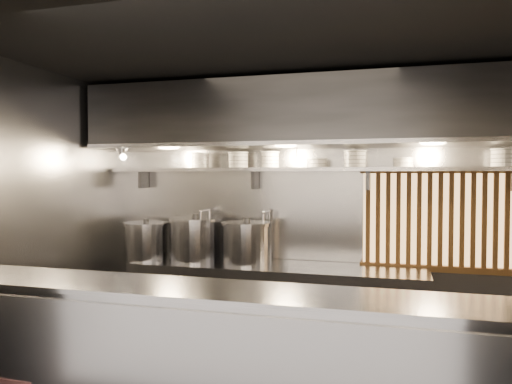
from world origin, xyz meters
The scene contains 22 objects.
ceiling centered at (0.00, 0.00, 2.80)m, with size 4.50×4.50×0.00m, color black.
wall_back centered at (0.00, 1.50, 1.40)m, with size 4.50×4.50×0.00m, color gray.
wall_left centered at (-2.25, 0.00, 1.40)m, with size 3.00×3.00×0.00m, color gray.
serving_counter centered at (0.00, -0.96, 0.57)m, with size 4.50×0.56×1.13m.
cooking_bench centered at (-0.30, 1.13, 0.45)m, with size 3.00×0.70×0.90m, color #99999E.
bowl_shelf centered at (0.00, 1.32, 1.88)m, with size 4.40×0.34×0.04m, color #99999E.
exhaust_hood centered at (0.00, 1.10, 2.42)m, with size 4.40×0.81×0.65m.
wood_screen centered at (1.30, 1.45, 1.38)m, with size 1.56×0.09×1.04m.
faucet_left centered at (-1.15, 1.37, 1.31)m, with size 0.04×0.30×0.50m.
faucet_right centered at (-0.45, 1.37, 1.31)m, with size 0.04×0.30×0.50m.
heat_lamp centered at (-1.90, 0.85, 2.07)m, with size 0.25×0.35×0.20m.
pendant_bulb centered at (-0.10, 1.20, 1.96)m, with size 0.09×0.09×0.19m.
stock_pot_left centered at (-1.75, 1.09, 1.10)m, with size 0.53×0.53×0.44m.
stock_pot_mid centered at (-1.20, 1.15, 1.13)m, with size 0.77×0.77×0.50m.
stock_pot_right centered at (-0.61, 1.14, 1.12)m, with size 0.66×0.66×0.47m.
bowl_stack_0 centered at (-1.20, 1.32, 1.98)m, with size 0.21×0.21×0.17m.
bowl_stack_1 centered at (-0.76, 1.32, 1.98)m, with size 0.23×0.23×0.17m.
bowl_stack_2 centered at (-0.41, 1.32, 1.99)m, with size 0.20×0.20×0.17m.
bowl_stack_3 centered at (0.09, 1.32, 1.95)m, with size 0.22×0.22×0.09m.
bowl_stack_4 centered at (0.47, 1.32, 1.98)m, with size 0.23×0.23×0.17m.
bowl_stack_5 centered at (0.94, 1.32, 1.95)m, with size 0.20×0.20×0.09m.
bowl_stack_6 centered at (1.83, 1.32, 1.98)m, with size 0.22×0.22×0.17m.
Camera 1 is at (0.91, -3.79, 1.83)m, focal length 35.00 mm.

